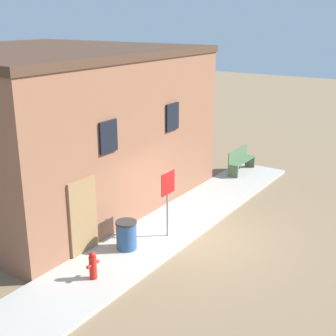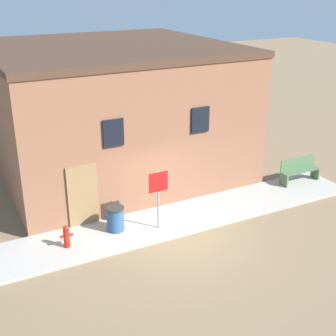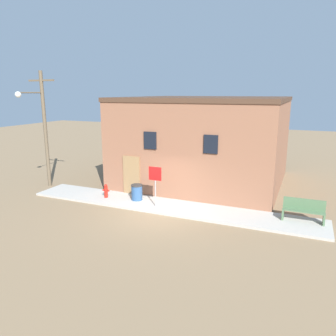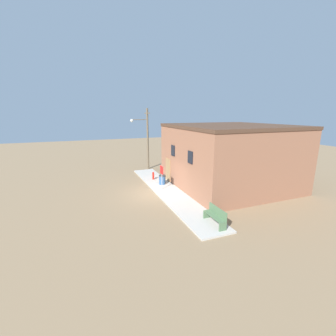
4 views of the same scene
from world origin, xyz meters
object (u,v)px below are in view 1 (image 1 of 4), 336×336
Objects in this scene: stop_sign at (168,192)px; bench at (241,160)px; trash_bin at (126,235)px; fire_hydrant at (93,265)px.

stop_sign is 6.77m from bench.
trash_bin is at bearing -177.92° from bench.
trash_bin is (-1.30, 0.51, -0.97)m from stop_sign.
stop_sign reaches higher than fire_hydrant.
trash_bin reaches higher than fire_hydrant.
bench is at bearing 6.87° from stop_sign.
stop_sign is 1.70m from trash_bin.
bench is 2.11× the size of trash_bin.
bench is 7.96m from trash_bin.
fire_hydrant is at bearing -176.55° from bench.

